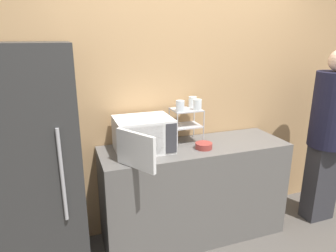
{
  "coord_description": "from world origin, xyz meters",
  "views": [
    {
      "loc": [
        -1.09,
        -2.04,
        1.88
      ],
      "look_at": [
        -0.25,
        0.31,
        1.13
      ],
      "focal_mm": 32.0,
      "sensor_mm": 36.0,
      "label": 1
    }
  ],
  "objects_px": {
    "glass_back_right": "(193,102)",
    "refrigerator": "(34,171)",
    "microwave": "(143,135)",
    "dish_rack": "(186,118)",
    "bowl": "(204,146)",
    "glass_front_left": "(180,106)",
    "glass_front_right": "(197,105)",
    "person": "(329,130)"
  },
  "relations": [
    {
      "from": "person",
      "to": "refrigerator",
      "type": "bearing_deg",
      "value": 177.58
    },
    {
      "from": "microwave",
      "to": "glass_front_left",
      "type": "height_order",
      "value": "glass_front_left"
    },
    {
      "from": "microwave",
      "to": "bowl",
      "type": "xyz_separation_m",
      "value": [
        0.52,
        -0.12,
        -0.12
      ]
    },
    {
      "from": "glass_back_right",
      "to": "refrigerator",
      "type": "height_order",
      "value": "refrigerator"
    },
    {
      "from": "dish_rack",
      "to": "glass_front_right",
      "type": "bearing_deg",
      "value": -40.2
    },
    {
      "from": "glass_front_left",
      "to": "glass_front_right",
      "type": "relative_size",
      "value": 1.0
    },
    {
      "from": "person",
      "to": "refrigerator",
      "type": "height_order",
      "value": "refrigerator"
    },
    {
      "from": "glass_front_right",
      "to": "bowl",
      "type": "distance_m",
      "value": 0.37
    },
    {
      "from": "microwave",
      "to": "refrigerator",
      "type": "distance_m",
      "value": 0.89
    },
    {
      "from": "glass_front_left",
      "to": "refrigerator",
      "type": "xyz_separation_m",
      "value": [
        -1.22,
        -0.14,
        -0.37
      ]
    },
    {
      "from": "glass_back_right",
      "to": "refrigerator",
      "type": "bearing_deg",
      "value": -169.29
    },
    {
      "from": "glass_front_left",
      "to": "refrigerator",
      "type": "relative_size",
      "value": 0.05
    },
    {
      "from": "glass_front_right",
      "to": "dish_rack",
      "type": "bearing_deg",
      "value": 139.8
    },
    {
      "from": "microwave",
      "to": "dish_rack",
      "type": "relative_size",
      "value": 2.26
    },
    {
      "from": "dish_rack",
      "to": "glass_front_left",
      "type": "bearing_deg",
      "value": -144.78
    },
    {
      "from": "dish_rack",
      "to": "glass_back_right",
      "type": "bearing_deg",
      "value": 35.64
    },
    {
      "from": "glass_back_right",
      "to": "bowl",
      "type": "height_order",
      "value": "glass_back_right"
    },
    {
      "from": "dish_rack",
      "to": "glass_front_right",
      "type": "xyz_separation_m",
      "value": [
        0.08,
        -0.07,
        0.14
      ]
    },
    {
      "from": "bowl",
      "to": "refrigerator",
      "type": "height_order",
      "value": "refrigerator"
    },
    {
      "from": "microwave",
      "to": "refrigerator",
      "type": "height_order",
      "value": "refrigerator"
    },
    {
      "from": "glass_back_right",
      "to": "glass_front_left",
      "type": "bearing_deg",
      "value": -144.56
    },
    {
      "from": "microwave",
      "to": "glass_front_left",
      "type": "bearing_deg",
      "value": 6.67
    },
    {
      "from": "glass_back_right",
      "to": "glass_front_right",
      "type": "bearing_deg",
      "value": -94.84
    },
    {
      "from": "glass_back_right",
      "to": "bowl",
      "type": "distance_m",
      "value": 0.45
    },
    {
      "from": "glass_front_left",
      "to": "microwave",
      "type": "bearing_deg",
      "value": -173.33
    },
    {
      "from": "glass_front_left",
      "to": "bowl",
      "type": "height_order",
      "value": "glass_front_left"
    },
    {
      "from": "bowl",
      "to": "person",
      "type": "relative_size",
      "value": 0.09
    },
    {
      "from": "dish_rack",
      "to": "glass_front_left",
      "type": "distance_m",
      "value": 0.17
    },
    {
      "from": "glass_front_left",
      "to": "refrigerator",
      "type": "bearing_deg",
      "value": -173.5
    },
    {
      "from": "microwave",
      "to": "refrigerator",
      "type": "bearing_deg",
      "value": -173.57
    },
    {
      "from": "microwave",
      "to": "glass_front_left",
      "type": "xyz_separation_m",
      "value": [
        0.36,
        0.04,
        0.22
      ]
    },
    {
      "from": "microwave",
      "to": "refrigerator",
      "type": "xyz_separation_m",
      "value": [
        -0.87,
        -0.1,
        -0.15
      ]
    },
    {
      "from": "refrigerator",
      "to": "person",
      "type": "bearing_deg",
      "value": -2.42
    },
    {
      "from": "glass_front_left",
      "to": "bowl",
      "type": "relative_size",
      "value": 0.65
    },
    {
      "from": "glass_back_right",
      "to": "refrigerator",
      "type": "distance_m",
      "value": 1.47
    },
    {
      "from": "dish_rack",
      "to": "refrigerator",
      "type": "distance_m",
      "value": 1.35
    },
    {
      "from": "glass_front_left",
      "to": "glass_front_right",
      "type": "xyz_separation_m",
      "value": [
        0.17,
        -0.01,
        0.0
      ]
    },
    {
      "from": "refrigerator",
      "to": "glass_front_left",
      "type": "bearing_deg",
      "value": 6.5
    },
    {
      "from": "glass_front_left",
      "to": "glass_back_right",
      "type": "distance_m",
      "value": 0.22
    },
    {
      "from": "dish_rack",
      "to": "glass_back_right",
      "type": "height_order",
      "value": "glass_back_right"
    },
    {
      "from": "glass_front_left",
      "to": "person",
      "type": "distance_m",
      "value": 1.55
    },
    {
      "from": "microwave",
      "to": "glass_back_right",
      "type": "bearing_deg",
      "value": 17.43
    }
  ]
}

